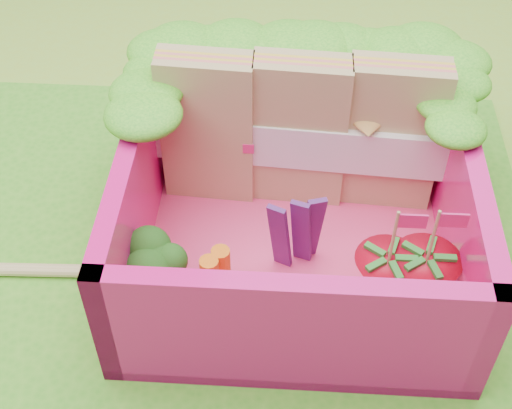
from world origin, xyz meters
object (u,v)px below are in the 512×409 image
object	(u,v)px
bento_box	(297,202)
sandwich_stack	(300,132)
strawberry_left	(385,280)
broccoli	(154,266)
strawberry_right	(422,280)

from	to	relation	value
bento_box	sandwich_stack	distance (m)	0.31
sandwich_stack	strawberry_left	distance (m)	0.70
sandwich_stack	broccoli	bearing A→B (deg)	-129.66
strawberry_right	strawberry_left	bearing A→B (deg)	-177.70
bento_box	sandwich_stack	xyz separation A→B (m)	(0.00, 0.30, 0.10)
bento_box	strawberry_right	xyz separation A→B (m)	(0.46, -0.28, -0.09)
sandwich_stack	broccoli	size ratio (longest dim) A/B	3.72
strawberry_right	bento_box	bearing A→B (deg)	148.72
sandwich_stack	strawberry_left	bearing A→B (deg)	-60.88
strawberry_left	strawberry_right	world-z (taller)	strawberry_right
strawberry_left	strawberry_right	bearing A→B (deg)	2.30
sandwich_stack	strawberry_left	size ratio (longest dim) A/B	2.50
broccoli	strawberry_right	xyz separation A→B (m)	(0.97, 0.04, -0.05)
strawberry_left	sandwich_stack	bearing A→B (deg)	119.12
strawberry_left	broccoli	bearing A→B (deg)	-177.91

